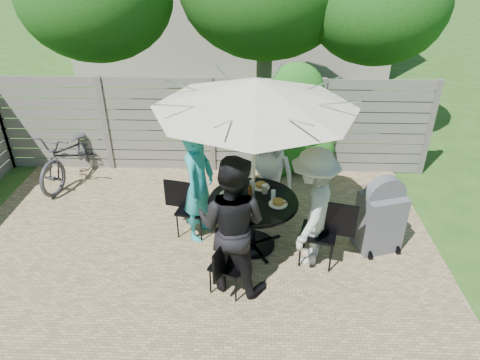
{
  "coord_description": "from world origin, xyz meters",
  "views": [
    {
      "loc": [
        0.78,
        -4.38,
        4.01
      ],
      "look_at": [
        0.6,
        0.85,
        1.01
      ],
      "focal_mm": 32.0,
      "sensor_mm": 36.0,
      "label": 1
    }
  ],
  "objects_px": {
    "chair_front": "(228,275)",
    "bbq_grill": "(380,217)",
    "plate_back": "(261,186)",
    "glass_front": "(254,206)",
    "patio_table": "(253,214)",
    "umbrella": "(255,93)",
    "chair_right": "(319,244)",
    "person_back": "(270,174)",
    "plate_front": "(245,212)",
    "bicycle": "(73,153)",
    "person_right": "(312,208)",
    "syrup_jug": "(250,192)",
    "chair_back": "(271,199)",
    "plate_right": "(278,203)",
    "glass_back": "(252,185)",
    "chair_left": "(192,218)",
    "coffee_cup": "(265,189)",
    "person_front": "(232,225)",
    "glass_right": "(273,195)",
    "person_left": "(199,186)",
    "plate_left": "(229,193)"
  },
  "relations": [
    {
      "from": "person_left",
      "to": "plate_right",
      "type": "xyz_separation_m",
      "value": [
        1.13,
        -0.37,
        -0.03
      ]
    },
    {
      "from": "person_back",
      "to": "coffee_cup",
      "type": "height_order",
      "value": "person_back"
    },
    {
      "from": "plate_back",
      "to": "glass_front",
      "type": "height_order",
      "value": "glass_front"
    },
    {
      "from": "chair_left",
      "to": "bbq_grill",
      "type": "relative_size",
      "value": 0.75
    },
    {
      "from": "chair_right",
      "to": "plate_left",
      "type": "bearing_deg",
      "value": -3.4
    },
    {
      "from": "person_right",
      "to": "glass_front",
      "type": "height_order",
      "value": "person_right"
    },
    {
      "from": "chair_left",
      "to": "coffee_cup",
      "type": "distance_m",
      "value": 1.25
    },
    {
      "from": "plate_right",
      "to": "bbq_grill",
      "type": "bearing_deg",
      "value": 5.75
    },
    {
      "from": "umbrella",
      "to": "chair_back",
      "type": "height_order",
      "value": "umbrella"
    },
    {
      "from": "chair_right",
      "to": "plate_right",
      "type": "height_order",
      "value": "chair_right"
    },
    {
      "from": "glass_back",
      "to": "bbq_grill",
      "type": "relative_size",
      "value": 0.12
    },
    {
      "from": "chair_right",
      "to": "bbq_grill",
      "type": "relative_size",
      "value": 0.84
    },
    {
      "from": "plate_back",
      "to": "plate_right",
      "type": "xyz_separation_m",
      "value": [
        0.23,
        -0.45,
        0.0
      ]
    },
    {
      "from": "patio_table",
      "to": "glass_right",
      "type": "distance_m",
      "value": 0.42
    },
    {
      "from": "chair_right",
      "to": "plate_front",
      "type": "bearing_deg",
      "value": 17.04
    },
    {
      "from": "chair_right",
      "to": "syrup_jug",
      "type": "height_order",
      "value": "chair_right"
    },
    {
      "from": "chair_left",
      "to": "chair_right",
      "type": "bearing_deg",
      "value": -5.75
    },
    {
      "from": "person_back",
      "to": "chair_front",
      "type": "bearing_deg",
      "value": -90.03
    },
    {
      "from": "chair_right",
      "to": "glass_front",
      "type": "distance_m",
      "value": 1.08
    },
    {
      "from": "plate_back",
      "to": "plate_right",
      "type": "height_order",
      "value": "same"
    },
    {
      "from": "chair_back",
      "to": "bicycle",
      "type": "bearing_deg",
      "value": -91.46
    },
    {
      "from": "chair_front",
      "to": "person_right",
      "type": "height_order",
      "value": "person_right"
    },
    {
      "from": "person_front",
      "to": "plate_back",
      "type": "relative_size",
      "value": 7.22
    },
    {
      "from": "plate_back",
      "to": "coffee_cup",
      "type": "relative_size",
      "value": 2.17
    },
    {
      "from": "syrup_jug",
      "to": "umbrella",
      "type": "bearing_deg",
      "value": -57.73
    },
    {
      "from": "person_right",
      "to": "syrup_jug",
      "type": "distance_m",
      "value": 0.89
    },
    {
      "from": "glass_front",
      "to": "glass_back",
      "type": "bearing_deg",
      "value": 94.08
    },
    {
      "from": "umbrella",
      "to": "plate_back",
      "type": "distance_m",
      "value": 1.55
    },
    {
      "from": "patio_table",
      "to": "umbrella",
      "type": "height_order",
      "value": "umbrella"
    },
    {
      "from": "plate_front",
      "to": "bicycle",
      "type": "height_order",
      "value": "bicycle"
    },
    {
      "from": "chair_left",
      "to": "person_front",
      "type": "relative_size",
      "value": 0.48
    },
    {
      "from": "chair_right",
      "to": "person_back",
      "type": "bearing_deg",
      "value": -44.06
    },
    {
      "from": "chair_back",
      "to": "bicycle",
      "type": "distance_m",
      "value": 3.78
    },
    {
      "from": "plate_front",
      "to": "bicycle",
      "type": "xyz_separation_m",
      "value": [
        -3.22,
        2.3,
        -0.32
      ]
    },
    {
      "from": "plate_right",
      "to": "chair_left",
      "type": "bearing_deg",
      "value": 162.14
    },
    {
      "from": "umbrella",
      "to": "chair_back",
      "type": "bearing_deg",
      "value": 72.13
    },
    {
      "from": "chair_back",
      "to": "person_right",
      "type": "height_order",
      "value": "person_right"
    },
    {
      "from": "glass_back",
      "to": "coffee_cup",
      "type": "relative_size",
      "value": 1.17
    },
    {
      "from": "chair_right",
      "to": "person_right",
      "type": "relative_size",
      "value": 0.58
    },
    {
      "from": "coffee_cup",
      "to": "person_front",
      "type": "bearing_deg",
      "value": -113.36
    },
    {
      "from": "chair_front",
      "to": "bbq_grill",
      "type": "xyz_separation_m",
      "value": [
        2.11,
        0.95,
        0.28
      ]
    },
    {
      "from": "patio_table",
      "to": "chair_front",
      "type": "distance_m",
      "value": 1.01
    },
    {
      "from": "patio_table",
      "to": "person_front",
      "type": "distance_m",
      "value": 0.91
    },
    {
      "from": "umbrella",
      "to": "plate_right",
      "type": "distance_m",
      "value": 1.55
    },
    {
      "from": "patio_table",
      "to": "chair_front",
      "type": "xyz_separation_m",
      "value": [
        -0.3,
        -0.92,
        -0.31
      ]
    },
    {
      "from": "chair_right",
      "to": "bicycle",
      "type": "xyz_separation_m",
      "value": [
        -4.25,
        2.25,
        0.22
      ]
    },
    {
      "from": "chair_right",
      "to": "bbq_grill",
      "type": "xyz_separation_m",
      "value": [
        0.89,
        0.33,
        0.24
      ]
    },
    {
      "from": "umbrella",
      "to": "chair_back",
      "type": "relative_size",
      "value": 3.92
    },
    {
      "from": "syrup_jug",
      "to": "bbq_grill",
      "type": "relative_size",
      "value": 0.14
    },
    {
      "from": "bicycle",
      "to": "plate_left",
      "type": "bearing_deg",
      "value": -19.62
    }
  ]
}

